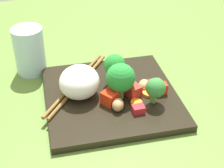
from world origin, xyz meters
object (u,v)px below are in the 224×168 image
carrot_slice_2 (117,89)px  square_plate (111,96)px  broccoli_floret_0 (115,66)px  chopstick_pair (77,84)px  rice_mound (79,82)px  drinking_glass (29,51)px

carrot_slice_2 → square_plate: bearing=122.1°
square_plate → broccoli_floret_0: (3.05, -1.50, 4.50)cm
chopstick_pair → broccoli_floret_0: bearing=118.5°
broccoli_floret_0 → square_plate: bearing=153.8°
square_plate → chopstick_pair: 6.99cm
rice_mound → square_plate: bearing=-101.6°
rice_mound → drinking_glass: drinking_glass is taller
drinking_glass → broccoli_floret_0: bearing=-125.4°
square_plate → rice_mound: size_ratio=3.00×
rice_mound → chopstick_pair: size_ratio=0.42×
broccoli_floret_0 → chopstick_pair: bearing=80.7°
broccoli_floret_0 → drinking_glass: drinking_glass is taller
broccoli_floret_0 → carrot_slice_2: bearing=174.2°
rice_mound → drinking_glass: size_ratio=0.82×
square_plate → carrot_slice_2: bearing=-57.9°
broccoli_floret_0 → chopstick_pair: size_ratio=0.33×
rice_mound → drinking_glass: 14.71cm
rice_mound → broccoli_floret_0: size_ratio=1.27×
carrot_slice_2 → drinking_glass: (12.75, 14.55, 3.19)cm
drinking_glass → chopstick_pair: bearing=-140.2°
carrot_slice_2 → chopstick_pair: size_ratio=0.17×
square_plate → chopstick_pair: (4.20, 5.50, 0.98)cm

